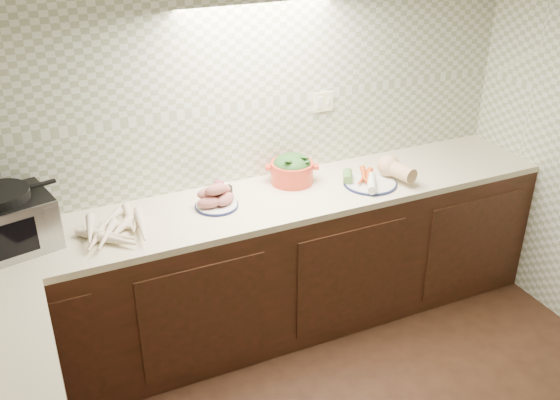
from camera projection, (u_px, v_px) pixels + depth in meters
name	position (u px, v px, depth m)	size (l,w,h in m)	color
room	(438.00, 197.00, 1.98)	(3.60, 3.60, 2.60)	black
counter	(192.00, 394.00, 2.82)	(3.60, 3.60, 0.90)	black
toaster_oven	(5.00, 222.00, 3.01)	(0.50, 0.43, 0.31)	black
parsnip_pile	(119.00, 229.00, 3.17)	(0.52, 0.44, 0.09)	#F6E6C4
sweet_potato_plate	(216.00, 198.00, 3.44)	(0.24, 0.24, 0.14)	#111943
onion_bowl	(221.00, 190.00, 3.57)	(0.13, 0.13, 0.10)	black
dutch_oven	(292.00, 169.00, 3.70)	(0.33, 0.33, 0.18)	red
veg_plate	(379.00, 173.00, 3.73)	(0.39, 0.35, 0.15)	#111943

